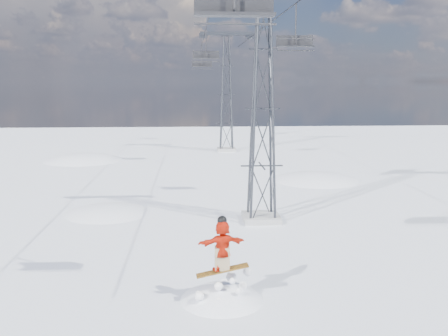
{
  "coord_description": "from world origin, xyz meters",
  "views": [
    {
      "loc": [
        -2.54,
        -15.61,
        6.77
      ],
      "look_at": [
        -1.37,
        2.76,
        3.57
      ],
      "focal_mm": 40.0,
      "sensor_mm": 36.0,
      "label": 1
    }
  ],
  "objects": [
    {
      "name": "ground",
      "position": [
        0.0,
        0.0,
        0.0
      ],
      "size": [
        120.0,
        120.0,
        0.0
      ],
      "primitive_type": "plane",
      "color": "white",
      "rests_on": "ground"
    },
    {
      "name": "lift_chair_far",
      "position": [
        -1.4,
        24.26,
        8.77
      ],
      "size": [
        2.09,
        0.6,
        2.6
      ],
      "color": "black",
      "rests_on": "ground"
    },
    {
      "name": "lift_chair_near",
      "position": [
        -1.4,
        -2.0,
        8.73
      ],
      "size": [
        2.13,
        0.61,
        2.65
      ],
      "color": "black",
      "rests_on": "ground"
    },
    {
      "name": "lift_chair_extra",
      "position": [
        -1.4,
        40.33,
        8.64
      ],
      "size": [
        2.23,
        0.64,
        2.77
      ],
      "color": "black",
      "rests_on": "ground"
    },
    {
      "name": "lift_tower_near",
      "position": [
        0.8,
        8.0,
        5.47
      ],
      "size": [
        5.2,
        1.8,
        11.43
      ],
      "color": "#999999",
      "rests_on": "ground"
    },
    {
      "name": "haul_cables",
      "position": [
        0.8,
        19.5,
        10.85
      ],
      "size": [
        4.46,
        51.0,
        0.06
      ],
      "color": "black",
      "rests_on": "ground"
    },
    {
      "name": "lift_chair_mid",
      "position": [
        3.0,
        11.49,
        8.85
      ],
      "size": [
        2.01,
        0.58,
        2.49
      ],
      "color": "black",
      "rests_on": "ground"
    },
    {
      "name": "snow_terrain",
      "position": [
        -4.77,
        21.24,
        -9.59
      ],
      "size": [
        39.0,
        37.0,
        22.0
      ],
      "color": "white",
      "rests_on": "ground"
    },
    {
      "name": "lift_tower_far",
      "position": [
        0.8,
        33.0,
        5.47
      ],
      "size": [
        5.2,
        1.8,
        11.43
      ],
      "color": "#999999",
      "rests_on": "ground"
    }
  ]
}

